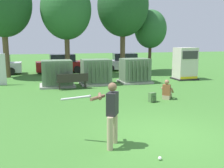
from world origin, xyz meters
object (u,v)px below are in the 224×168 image
object	(u,v)px
seated_spectator	(167,91)
transformer_mid_west	(96,72)
parked_car_left_of_center	(61,64)
parked_car_right_of_center	(123,63)
transformer_mid_east	(135,71)
backpack	(152,97)
transformer_west	(57,74)
sports_ball	(160,158)
park_bench	(73,80)
batter	(110,111)
generator_enclosure	(185,64)

from	to	relation	value
seated_spectator	transformer_mid_west	bearing A→B (deg)	116.54
parked_car_left_of_center	parked_car_right_of_center	distance (m)	5.77
transformer_mid_east	backpack	size ratio (longest dim) A/B	4.77
backpack	parked_car_right_of_center	bearing A→B (deg)	78.10
transformer_mid_west	parked_car_left_of_center	distance (m)	6.88
backpack	transformer_west	bearing A→B (deg)	127.41
sports_ball	parked_car_right_of_center	bearing A→B (deg)	74.63
transformer_west	park_bench	xyz separation A→B (m)	(0.83, -1.15, -0.25)
transformer_mid_west	batter	xyz separation A→B (m)	(-1.62, -9.50, 0.19)
transformer_west	sports_ball	xyz separation A→B (m)	(1.78, -10.50, -0.74)
transformer_mid_west	parked_car_right_of_center	bearing A→B (deg)	58.65
batter	parked_car_right_of_center	size ratio (longest dim) A/B	0.40
transformer_mid_east	parked_car_left_of_center	xyz separation A→B (m)	(-4.37, 6.70, -0.04)
seated_spectator	parked_car_left_of_center	world-z (taller)	parked_car_left_of_center
parked_car_left_of_center	sports_ball	bearing A→B (deg)	-86.60
transformer_west	batter	xyz separation A→B (m)	(0.85, -9.40, 0.19)
transformer_mid_east	parked_car_right_of_center	size ratio (longest dim) A/B	0.48
park_bench	seated_spectator	world-z (taller)	seated_spectator
transformer_mid_west	seated_spectator	world-z (taller)	transformer_mid_west
transformer_mid_east	generator_enclosure	distance (m)	4.04
parked_car_left_of_center	parked_car_right_of_center	bearing A→B (deg)	-0.33
batter	transformer_mid_west	bearing A→B (deg)	80.30
transformer_mid_east	park_bench	xyz separation A→B (m)	(-4.30, -1.22, -0.25)
seated_spectator	batter	bearing A→B (deg)	-131.85
parked_car_left_of_center	transformer_mid_east	bearing A→B (deg)	-56.88
backpack	transformer_mid_west	bearing A→B (deg)	105.93
seated_spectator	backpack	distance (m)	1.04
park_bench	transformer_mid_east	bearing A→B (deg)	15.80
transformer_west	parked_car_left_of_center	size ratio (longest dim) A/B	0.49
seated_spectator	parked_car_left_of_center	size ratio (longest dim) A/B	0.23
transformer_mid_east	backpack	world-z (taller)	transformer_mid_east
sports_ball	parked_car_right_of_center	distance (m)	17.89
transformer_west	backpack	distance (m)	6.60
transformer_mid_east	seated_spectator	xyz separation A→B (m)	(-0.18, -4.90, -0.41)
transformer_mid_east	park_bench	world-z (taller)	transformer_mid_east
transformer_west	parked_car_left_of_center	xyz separation A→B (m)	(0.75, 6.77, -0.04)
seated_spectator	parked_car_left_of_center	distance (m)	12.34
parked_car_right_of_center	parked_car_left_of_center	bearing A→B (deg)	179.67
transformer_mid_west	seated_spectator	distance (m)	5.53
parked_car_right_of_center	backpack	bearing A→B (deg)	-101.90
transformer_mid_west	sports_ball	world-z (taller)	transformer_mid_west
generator_enclosure	backpack	bearing A→B (deg)	-132.30
parked_car_left_of_center	parked_car_right_of_center	world-z (taller)	same
backpack	parked_car_right_of_center	distance (m)	12.23
seated_spectator	park_bench	bearing A→B (deg)	138.19
transformer_west	transformer_mid_east	distance (m)	5.12
transformer_mid_west	transformer_mid_east	world-z (taller)	same
seated_spectator	backpack	xyz separation A→B (m)	(-0.95, -0.39, -0.16)
transformer_mid_west	park_bench	size ratio (longest dim) A/B	1.15
transformer_mid_east	batter	distance (m)	10.39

